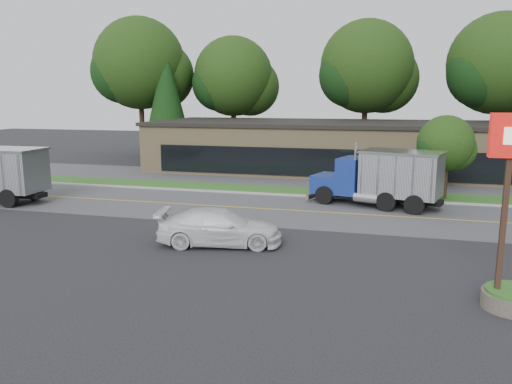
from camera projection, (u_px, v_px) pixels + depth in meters
ground at (218, 256)px, 20.41m from camera, size 140.00×140.00×0.00m
road at (269, 209)px, 28.95m from camera, size 60.00×8.00×0.02m
center_line at (269, 209)px, 28.95m from camera, size 60.00×0.12×0.01m
curb at (284, 196)px, 32.94m from camera, size 60.00×0.30×0.12m
grass_verge at (289, 191)px, 34.65m from camera, size 60.00×3.40×0.03m
far_parking at (301, 180)px, 39.39m from camera, size 60.00×7.00×0.02m
strip_mall at (336, 148)px, 44.21m from camera, size 32.00×12.00×4.00m
tree_far_a at (142, 68)px, 54.15m from camera, size 10.48×9.86×14.95m
tree_far_b at (235, 80)px, 53.75m from camera, size 9.02×8.48×12.86m
tree_far_c at (368, 71)px, 50.07m from camera, size 9.86×9.28×14.06m
tree_far_d at (500, 69)px, 46.07m from camera, size 9.87×9.29×14.09m
evergreen_left at (167, 97)px, 51.74m from camera, size 5.16×5.16×11.72m
tree_verge at (446, 146)px, 31.51m from camera, size 3.73×3.51×5.32m
dump_truck_blue at (383, 177)px, 29.33m from camera, size 7.91×4.48×3.36m
rally_car at (220, 227)px, 21.89m from camera, size 5.78×3.27×1.58m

